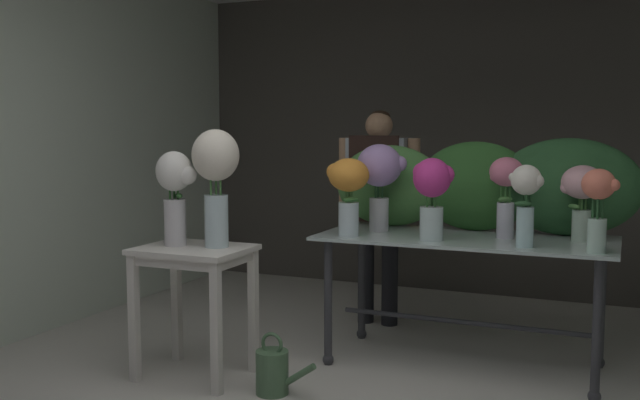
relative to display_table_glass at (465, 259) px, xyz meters
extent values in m
plane|color=beige|center=(-0.39, 0.10, -0.66)|extent=(8.46, 8.46, 0.00)
cube|color=#4C4742|center=(-0.39, 2.03, 0.67)|extent=(5.13, 0.12, 2.67)
cube|color=silver|center=(-2.96, 0.10, 0.67)|extent=(0.12, 3.97, 2.67)
cube|color=silver|center=(0.00, 0.00, 0.13)|extent=(1.74, 0.80, 0.02)
cylinder|color=#38383D|center=(-0.77, -0.30, -0.27)|extent=(0.05, 0.05, 0.78)
sphere|color=#38383D|center=(-0.77, -0.30, -0.63)|extent=(0.07, 0.07, 0.07)
cylinder|color=#38383D|center=(0.77, -0.30, -0.27)|extent=(0.05, 0.05, 0.78)
sphere|color=#38383D|center=(0.77, -0.30, -0.63)|extent=(0.07, 0.07, 0.07)
cylinder|color=#38383D|center=(-0.77, 0.30, -0.27)|extent=(0.05, 0.05, 0.78)
sphere|color=#38383D|center=(-0.77, 0.30, -0.63)|extent=(0.07, 0.07, 0.07)
cylinder|color=#38383D|center=(0.77, 0.30, -0.27)|extent=(0.05, 0.05, 0.78)
sphere|color=#38383D|center=(0.77, 0.30, -0.63)|extent=(0.07, 0.07, 0.07)
cylinder|color=#38383D|center=(0.00, 0.00, -0.39)|extent=(1.54, 0.03, 0.03)
cube|color=silver|center=(-1.40, -0.80, 0.09)|extent=(0.63, 0.50, 0.03)
cube|color=silver|center=(-1.40, -0.80, 0.04)|extent=(0.57, 0.44, 0.06)
cube|color=silver|center=(-1.67, -1.01, -0.29)|extent=(0.05, 0.05, 0.74)
cube|color=silver|center=(-1.13, -1.01, -0.29)|extent=(0.05, 0.05, 0.74)
cube|color=silver|center=(-1.67, -0.59, -0.29)|extent=(0.05, 0.05, 0.74)
cube|color=silver|center=(-1.13, -0.59, -0.29)|extent=(0.05, 0.05, 0.74)
cylinder|color=#232328|center=(-0.88, 0.70, -0.26)|extent=(0.12, 0.12, 0.81)
cylinder|color=#232328|center=(-0.70, 0.70, -0.26)|extent=(0.12, 0.12, 0.81)
cube|color=#B2BCC6|center=(-0.79, 0.70, 0.43)|extent=(0.44, 0.22, 0.57)
cube|color=black|center=(-0.79, 0.59, 0.39)|extent=(0.37, 0.02, 0.69)
cylinder|color=tan|center=(-1.05, 0.70, 0.44)|extent=(0.09, 0.09, 0.55)
cylinder|color=tan|center=(-0.52, 0.70, 0.44)|extent=(0.09, 0.09, 0.55)
sphere|color=tan|center=(-0.79, 0.70, 0.80)|extent=(0.20, 0.20, 0.20)
ellipsoid|color=black|center=(-0.79, 0.72, 0.87)|extent=(0.15, 0.15, 0.09)
ellipsoid|color=#477F3D|center=(-0.57, 0.28, 0.41)|extent=(0.74, 0.28, 0.54)
ellipsoid|color=#2D6028|center=(0.00, 0.28, 0.42)|extent=(0.75, 0.24, 0.57)
ellipsoid|color=#28562D|center=(0.56, 0.28, 0.43)|extent=(0.86, 0.31, 0.59)
cylinder|color=silver|center=(-0.65, -0.25, 0.24)|extent=(0.12, 0.12, 0.20)
cylinder|color=#9EBCB2|center=(-0.65, -0.25, 0.18)|extent=(0.11, 0.11, 0.09)
cylinder|color=#477F3D|center=(-0.63, -0.26, 0.30)|extent=(0.01, 0.01, 0.30)
cylinder|color=#477F3D|center=(-0.66, -0.23, 0.30)|extent=(0.01, 0.01, 0.30)
cylinder|color=#477F3D|center=(-0.67, -0.27, 0.30)|extent=(0.01, 0.01, 0.30)
ellipsoid|color=orange|center=(-0.65, -0.25, 0.51)|extent=(0.25, 0.25, 0.20)
sphere|color=orange|center=(-0.74, -0.26, 0.52)|extent=(0.11, 0.11, 0.11)
sphere|color=orange|center=(-0.57, -0.24, 0.50)|extent=(0.07, 0.07, 0.07)
ellipsoid|color=#387033|center=(-0.63, -0.29, 0.36)|extent=(0.10, 0.10, 0.03)
cylinder|color=silver|center=(0.23, 0.04, 0.24)|extent=(0.10, 0.10, 0.21)
cylinder|color=#9EBCB2|center=(0.23, 0.04, 0.18)|extent=(0.09, 0.09, 0.09)
cylinder|color=#387033|center=(0.25, 0.04, 0.31)|extent=(0.01, 0.01, 0.33)
cylinder|color=#387033|center=(0.22, 0.05, 0.31)|extent=(0.01, 0.01, 0.33)
cylinder|color=#387033|center=(0.20, 0.03, 0.31)|extent=(0.01, 0.01, 0.33)
cylinder|color=#387033|center=(0.23, 0.02, 0.31)|extent=(0.01, 0.01, 0.33)
ellipsoid|color=pink|center=(0.23, 0.04, 0.53)|extent=(0.20, 0.20, 0.17)
sphere|color=pink|center=(0.16, 0.02, 0.50)|extent=(0.05, 0.05, 0.05)
sphere|color=pink|center=(0.30, 0.02, 0.54)|extent=(0.06, 0.06, 0.06)
ellipsoid|color=#477F3D|center=(0.23, 0.03, 0.37)|extent=(0.10, 0.10, 0.03)
cylinder|color=silver|center=(-0.15, -0.22, 0.24)|extent=(0.14, 0.14, 0.20)
cylinder|color=#9EBCB2|center=(-0.15, -0.22, 0.18)|extent=(0.13, 0.13, 0.08)
cylinder|color=#2D6028|center=(-0.13, -0.22, 0.29)|extent=(0.01, 0.01, 0.29)
cylinder|color=#2D6028|center=(-0.16, -0.20, 0.29)|extent=(0.01, 0.01, 0.29)
cylinder|color=#2D6028|center=(-0.18, -0.24, 0.29)|extent=(0.01, 0.01, 0.29)
ellipsoid|color=#D1338E|center=(-0.15, -0.22, 0.50)|extent=(0.22, 0.22, 0.23)
sphere|color=#D1338E|center=(-0.22, -0.19, 0.53)|extent=(0.12, 0.12, 0.12)
sphere|color=#D1338E|center=(-0.09, -0.19, 0.52)|extent=(0.12, 0.12, 0.12)
cylinder|color=silver|center=(0.75, -0.30, 0.23)|extent=(0.10, 0.10, 0.18)
cylinder|color=#9EBCB2|center=(0.75, -0.30, 0.18)|extent=(0.09, 0.09, 0.08)
cylinder|color=#28562D|center=(0.77, -0.29, 0.30)|extent=(0.01, 0.01, 0.30)
cylinder|color=#28562D|center=(0.75, -0.28, 0.30)|extent=(0.01, 0.01, 0.30)
cylinder|color=#28562D|center=(0.72, -0.30, 0.30)|extent=(0.01, 0.01, 0.30)
cylinder|color=#28562D|center=(0.75, -0.32, 0.30)|extent=(0.01, 0.01, 0.30)
ellipsoid|color=#EF7A60|center=(0.75, -0.30, 0.50)|extent=(0.17, 0.17, 0.16)
sphere|color=#EF7A60|center=(0.82, -0.32, 0.50)|extent=(0.06, 0.06, 0.06)
cylinder|color=silver|center=(-0.55, 0.01, 0.24)|extent=(0.12, 0.12, 0.21)
cylinder|color=#9EBCB2|center=(-0.55, 0.01, 0.18)|extent=(0.11, 0.11, 0.09)
cylinder|color=#28562D|center=(-0.53, 0.01, 0.31)|extent=(0.01, 0.01, 0.33)
cylinder|color=#28562D|center=(-0.57, 0.04, 0.31)|extent=(0.01, 0.01, 0.33)
cylinder|color=#28562D|center=(-0.57, -0.01, 0.31)|extent=(0.01, 0.01, 0.33)
ellipsoid|color=#B28ED1|center=(-0.55, 0.01, 0.55)|extent=(0.28, 0.28, 0.27)
sphere|color=#B28ED1|center=(-0.67, 0.04, 0.56)|extent=(0.07, 0.07, 0.07)
sphere|color=#B28ED1|center=(-0.43, 0.04, 0.57)|extent=(0.10, 0.10, 0.10)
cylinder|color=silver|center=(0.38, -0.25, 0.25)|extent=(0.09, 0.09, 0.22)
cylinder|color=#9EBCB2|center=(0.38, -0.25, 0.19)|extent=(0.09, 0.09, 0.09)
cylinder|color=#28562D|center=(0.40, -0.24, 0.30)|extent=(0.01, 0.01, 0.31)
cylinder|color=#28562D|center=(0.38, -0.23, 0.30)|extent=(0.01, 0.01, 0.31)
cylinder|color=#28562D|center=(0.36, -0.25, 0.30)|extent=(0.01, 0.01, 0.31)
cylinder|color=#28562D|center=(0.38, -0.27, 0.30)|extent=(0.01, 0.01, 0.31)
ellipsoid|color=white|center=(0.38, -0.25, 0.51)|extent=(0.17, 0.17, 0.17)
sphere|color=white|center=(0.31, -0.26, 0.52)|extent=(0.05, 0.05, 0.05)
sphere|color=white|center=(0.44, -0.27, 0.50)|extent=(0.07, 0.07, 0.07)
ellipsoid|color=#28562D|center=(0.37, -0.28, 0.38)|extent=(0.11, 0.08, 0.03)
cylinder|color=silver|center=(0.65, 0.09, 0.23)|extent=(0.10, 0.10, 0.18)
cylinder|color=#9EBCB2|center=(0.65, 0.09, 0.18)|extent=(0.10, 0.10, 0.08)
cylinder|color=#477F3D|center=(0.67, 0.09, 0.28)|extent=(0.01, 0.01, 0.27)
cylinder|color=#477F3D|center=(0.65, 0.11, 0.28)|extent=(0.01, 0.01, 0.27)
cylinder|color=#477F3D|center=(0.63, 0.09, 0.28)|extent=(0.01, 0.01, 0.27)
cylinder|color=#477F3D|center=(0.65, 0.07, 0.28)|extent=(0.01, 0.01, 0.27)
ellipsoid|color=#EFB2BC|center=(0.65, 0.09, 0.48)|extent=(0.24, 0.24, 0.19)
sphere|color=#EFB2BC|center=(0.56, 0.06, 0.45)|extent=(0.07, 0.07, 0.07)
sphere|color=#EFB2BC|center=(0.73, 0.09, 0.49)|extent=(0.06, 0.06, 0.06)
ellipsoid|color=#477F3D|center=(0.61, 0.05, 0.34)|extent=(0.09, 0.10, 0.03)
cylinder|color=silver|center=(-1.53, -0.80, 0.24)|extent=(0.13, 0.13, 0.27)
cylinder|color=#9EBCB2|center=(-1.53, -0.80, 0.16)|extent=(0.12, 0.12, 0.11)
cylinder|color=#2D6028|center=(-1.51, -0.80, 0.29)|extent=(0.01, 0.01, 0.36)
cylinder|color=#2D6028|center=(-1.54, -0.78, 0.29)|extent=(0.01, 0.01, 0.36)
cylinder|color=#2D6028|center=(-1.54, -0.82, 0.29)|extent=(0.01, 0.01, 0.36)
ellipsoid|color=white|center=(-1.53, -0.80, 0.54)|extent=(0.21, 0.21, 0.23)
sphere|color=white|center=(-1.58, -0.78, 0.55)|extent=(0.10, 0.10, 0.10)
sphere|color=white|center=(-1.43, -0.80, 0.52)|extent=(0.11, 0.11, 0.11)
ellipsoid|color=#387033|center=(-1.51, -0.79, 0.40)|extent=(0.10, 0.10, 0.03)
cylinder|color=silver|center=(-1.28, -0.75, 0.26)|extent=(0.14, 0.14, 0.30)
cylinder|color=#9EBCB2|center=(-1.28, -0.75, 0.17)|extent=(0.13, 0.13, 0.13)
cylinder|color=#477F3D|center=(-1.25, -0.75, 0.33)|extent=(0.01, 0.01, 0.43)
cylinder|color=#477F3D|center=(-1.29, -0.74, 0.33)|extent=(0.01, 0.01, 0.43)
cylinder|color=#477F3D|center=(-1.29, -0.78, 0.33)|extent=(0.01, 0.01, 0.43)
ellipsoid|color=silver|center=(-1.28, -0.75, 0.63)|extent=(0.27, 0.27, 0.30)
cylinder|color=#4C704C|center=(-0.86, -0.87, -0.54)|extent=(0.18, 0.18, 0.24)
cylinder|color=#4C704C|center=(-0.69, -0.87, -0.53)|extent=(0.18, 0.04, 0.14)
torus|color=#4C704C|center=(-0.86, -0.87, -0.38)|extent=(0.13, 0.02, 0.13)
camera|label=1|loc=(0.89, -4.26, 0.79)|focal=40.24mm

